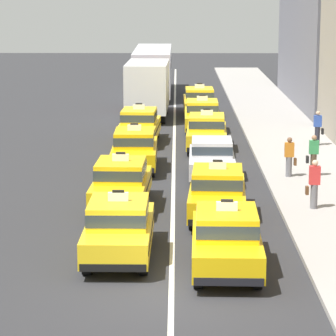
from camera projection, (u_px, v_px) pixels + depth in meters
ground_plane at (171, 293)px, 21.42m from camera, size 160.00×160.00×0.00m
lane_stripe_left_right at (174, 147)px, 40.99m from camera, size 0.14×80.00×0.01m
sidewalk_curb at (308, 167)px, 36.03m from camera, size 4.00×90.00×0.15m
taxi_left_nearest at (119, 227)px, 24.10m from camera, size 1.85×4.57×1.96m
taxi_left_second at (121, 183)px, 29.58m from camera, size 1.97×4.62×1.96m
taxi_left_third at (135, 149)px, 35.81m from camera, size 1.85×4.57×1.96m
taxi_left_fourth at (139, 125)px, 42.00m from camera, size 2.01×4.63×1.96m
box_truck_left_fifth at (148, 87)px, 49.99m from camera, size 2.43×7.01×3.27m
bus_left_sixth at (153, 69)px, 60.70m from camera, size 2.55×11.21×3.22m
taxi_right_nearest at (226, 238)px, 23.05m from camera, size 1.93×4.60×1.96m
taxi_right_second at (217, 192)px, 28.28m from camera, size 2.06×4.65×1.96m
sedan_right_third at (212, 157)px, 34.15m from camera, size 1.86×4.34×1.58m
taxi_right_fourth at (207, 131)px, 40.10m from camera, size 1.98×4.62×1.96m
taxi_right_fifth at (202, 115)px, 45.23m from camera, size 1.85×4.57×1.96m
taxi_right_sixth at (199, 101)px, 50.73m from camera, size 1.85×4.57×1.96m
pedestrian_near_crosswalk at (318, 128)px, 40.52m from camera, size 0.47×0.24×1.63m
pedestrian_mid_block at (314, 184)px, 28.90m from camera, size 0.47×0.24×1.66m
pedestrian_by_storefront at (289, 157)px, 33.80m from camera, size 0.47×0.24×1.56m
pedestrian_trailing at (313, 156)px, 33.86m from camera, size 0.47×0.24×1.63m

